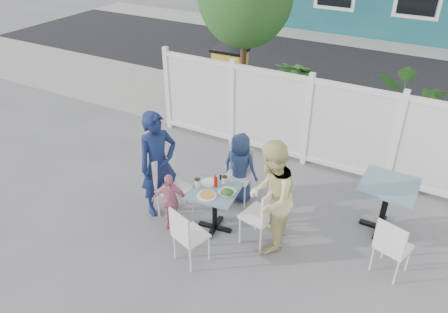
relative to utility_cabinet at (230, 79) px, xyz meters
The scene contains 27 objects.
ground 4.64m from the utility_cabinet, 60.34° to the right, with size 80.00×80.00×0.00m, color slate.
near_sidewalk 2.37m from the utility_cabinet, ahead, with size 24.00×2.60×0.01m, color gray.
street 4.22m from the utility_cabinet, 56.94° to the left, with size 24.00×5.00×0.01m, color black.
far_sidewalk 7.01m from the utility_cabinet, 70.96° to the left, with size 24.00×1.60×0.01m, color gray.
fence_back 2.87m from the utility_cabinet, 33.93° to the right, with size 5.86×0.08×1.60m.
utility_cabinet is the anchor object (origin of this frame).
potted_shrub_a 2.13m from the utility_cabinet, 25.09° to the right, with size 0.90×0.90×1.61m, color #214C1D.
potted_shrub_b 4.24m from the utility_cabinet, 13.65° to the right, with size 1.52×1.32×1.69m, color #214C1D.
main_table 4.38m from the utility_cabinet, 64.14° to the right, with size 0.71×0.71×0.67m.
spare_table 4.86m from the utility_cabinet, 34.98° to the right, with size 0.74×0.74×0.77m.
chair_left 4.10m from the utility_cabinet, 73.55° to the right, with size 0.48×0.49×0.93m.
chair_right 4.71m from the utility_cabinet, 55.90° to the right, with size 0.48×0.49×0.93m.
chair_back 3.61m from the utility_cabinet, 59.05° to the right, with size 0.44×0.43×0.86m.
chair_near 5.08m from the utility_cabinet, 67.53° to the right, with size 0.47×0.47×0.84m.
chair_spare 5.58m from the utility_cabinet, 40.78° to the right, with size 0.47×0.46×0.84m.
man 4.08m from the utility_cabinet, 75.98° to the right, with size 0.59×0.39×1.63m, color #14214D.
woman 4.74m from the utility_cabinet, 55.07° to the right, with size 0.77×0.60×1.58m, color yellow.
boy 3.62m from the utility_cabinet, 58.93° to the right, with size 0.55×0.36×1.12m, color navy.
toddler 4.40m from the utility_cabinet, 72.47° to the right, with size 0.51×0.21×0.87m, color pink.
plate_main 4.52m from the utility_cabinet, 65.28° to the right, with size 0.26×0.26×0.02m, color white.
plate_side 4.21m from the utility_cabinet, 65.42° to the right, with size 0.23×0.23×0.02m, color white.
salad_bowl 4.47m from the utility_cabinet, 61.82° to the right, with size 0.22×0.22×0.05m, color white.
coffee_cup_a 4.32m from the utility_cabinet, 67.30° to the right, with size 0.08×0.08×0.12m, color beige.
coffee_cup_b 4.21m from the utility_cabinet, 62.38° to the right, with size 0.07×0.07×0.11m, color beige.
ketchup_bottle 4.30m from the utility_cabinet, 64.00° to the right, with size 0.05×0.05×0.16m, color #B81406.
salt_shaker 4.13m from the utility_cabinet, 63.90° to the right, with size 0.03×0.03×0.07m, color white.
pepper_shaker 4.10m from the utility_cabinet, 63.21° to the right, with size 0.03×0.03×0.06m, color black.
Camera 1 is at (2.12, -4.12, 4.11)m, focal length 35.00 mm.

